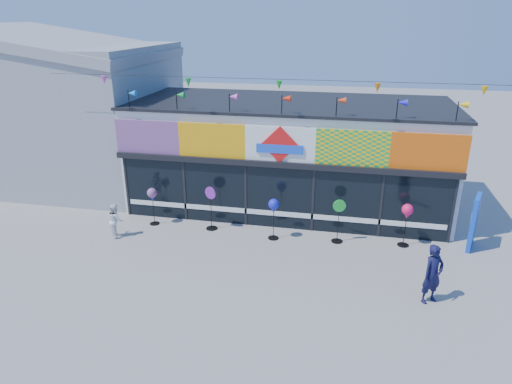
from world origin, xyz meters
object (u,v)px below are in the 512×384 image
(spinner_2, at_px, (274,207))
(child, at_px, (115,220))
(spinner_0, at_px, (152,196))
(spinner_4, at_px, (407,213))
(blue_sign, at_px, (474,222))
(adult_man, at_px, (433,274))
(spinner_3, at_px, (338,220))
(spinner_1, at_px, (211,207))

(spinner_2, xyz_separation_m, child, (-5.36, -0.89, -0.57))
(spinner_0, height_order, child, spinner_0)
(spinner_2, xyz_separation_m, spinner_4, (4.33, 0.37, 0.03))
(blue_sign, relative_size, adult_man, 1.10)
(spinner_3, relative_size, spinner_4, 1.03)
(adult_man, bearing_deg, spinner_4, 62.04)
(blue_sign, distance_m, spinner_1, 8.76)
(spinner_1, relative_size, adult_man, 0.97)
(blue_sign, height_order, adult_man, blue_sign)
(spinner_0, relative_size, child, 1.18)
(spinner_4, relative_size, adult_man, 0.90)
(spinner_0, height_order, adult_man, adult_man)
(blue_sign, xyz_separation_m, spinner_4, (-2.13, -0.28, 0.27))
(spinner_0, xyz_separation_m, child, (-0.89, -1.17, -0.53))
(spinner_0, relative_size, adult_man, 0.84)
(spinner_3, relative_size, adult_man, 0.92)
(adult_man, bearing_deg, spinner_2, 114.39)
(spinner_1, relative_size, child, 1.35)
(spinner_3, bearing_deg, blue_sign, 5.91)
(spinner_0, relative_size, spinner_2, 0.96)
(spinner_4, relative_size, child, 1.25)
(spinner_3, distance_m, child, 7.60)
(spinner_2, bearing_deg, spinner_0, 176.52)
(blue_sign, height_order, spinner_4, blue_sign)
(spinner_2, bearing_deg, child, -170.54)
(spinner_1, xyz_separation_m, spinner_3, (4.45, -0.11, -0.04))
(spinner_1, xyz_separation_m, adult_man, (7.00, -3.12, -0.02))
(spinner_1, xyz_separation_m, child, (-3.07, -1.20, -0.25))
(spinner_0, height_order, spinner_2, spinner_2)
(spinner_2, relative_size, spinner_3, 0.95)
(spinner_0, distance_m, adult_man, 9.69)
(adult_man, bearing_deg, spinner_3, 95.51)
(blue_sign, distance_m, spinner_2, 6.49)
(spinner_1, relative_size, spinner_4, 1.08)
(spinner_1, distance_m, spinner_2, 2.34)
(spinner_1, distance_m, spinner_4, 6.63)
(blue_sign, height_order, child, blue_sign)
(spinner_0, bearing_deg, spinner_4, 0.61)
(spinner_1, bearing_deg, spinner_0, -179.05)
(spinner_1, bearing_deg, spinner_2, -7.65)
(blue_sign, relative_size, spinner_1, 1.14)
(child, bearing_deg, spinner_2, -122.51)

